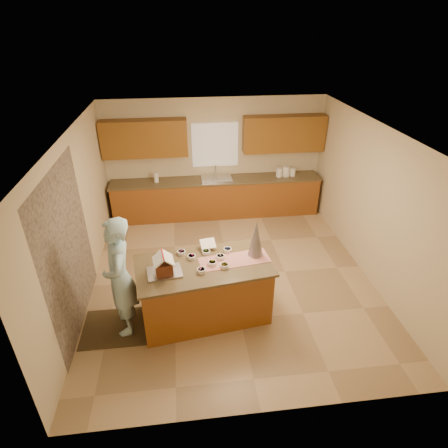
{
  "coord_description": "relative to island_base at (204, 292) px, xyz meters",
  "views": [
    {
      "loc": [
        -0.79,
        -5.49,
        4.24
      ],
      "look_at": [
        -0.1,
        0.2,
        1.0
      ],
      "focal_mm": 29.79,
      "sensor_mm": 36.0,
      "label": 1
    }
  ],
  "objects": [
    {
      "name": "floor",
      "position": [
        0.55,
        0.96,
        -0.47
      ],
      "size": [
        5.5,
        5.5,
        0.0
      ],
      "primitive_type": "plane",
      "color": "tan",
      "rests_on": "ground"
    },
    {
      "name": "ceiling",
      "position": [
        0.55,
        0.96,
        2.23
      ],
      "size": [
        5.5,
        5.5,
        0.0
      ],
      "primitive_type": "plane",
      "color": "silver",
      "rests_on": "floor"
    },
    {
      "name": "wall_back",
      "position": [
        0.55,
        3.71,
        0.88
      ],
      "size": [
        5.5,
        5.5,
        0.0
      ],
      "primitive_type": "plane",
      "color": "beige",
      "rests_on": "floor"
    },
    {
      "name": "wall_front",
      "position": [
        0.55,
        -1.79,
        0.88
      ],
      "size": [
        5.5,
        5.5,
        0.0
      ],
      "primitive_type": "plane",
      "color": "beige",
      "rests_on": "floor"
    },
    {
      "name": "wall_left",
      "position": [
        -1.95,
        0.96,
        0.88
      ],
      "size": [
        5.5,
        5.5,
        0.0
      ],
      "primitive_type": "plane",
      "color": "beige",
      "rests_on": "floor"
    },
    {
      "name": "wall_right",
      "position": [
        3.05,
        0.96,
        0.88
      ],
      "size": [
        5.5,
        5.5,
        0.0
      ],
      "primitive_type": "plane",
      "color": "beige",
      "rests_on": "floor"
    },
    {
      "name": "stone_accent",
      "position": [
        -1.93,
        0.16,
        0.78
      ],
      "size": [
        0.0,
        2.5,
        2.5
      ],
      "primitive_type": "plane",
      "rotation": [
        1.57,
        0.0,
        1.57
      ],
      "color": "gray",
      "rests_on": "wall_left"
    },
    {
      "name": "window_curtain",
      "position": [
        0.55,
        3.68,
        1.18
      ],
      "size": [
        1.05,
        0.03,
        1.0
      ],
      "primitive_type": "cube",
      "color": "white",
      "rests_on": "wall_back"
    },
    {
      "name": "back_counter_base",
      "position": [
        0.55,
        3.41,
        -0.03
      ],
      "size": [
        4.8,
        0.6,
        0.88
      ],
      "primitive_type": "cube",
      "color": "brown",
      "rests_on": "floor"
    },
    {
      "name": "back_counter_top",
      "position": [
        0.55,
        3.41,
        0.43
      ],
      "size": [
        4.85,
        0.63,
        0.04
      ],
      "primitive_type": "cube",
      "color": "brown",
      "rests_on": "back_counter_base"
    },
    {
      "name": "upper_cabinet_left",
      "position": [
        -1.0,
        3.53,
        1.43
      ],
      "size": [
        1.85,
        0.35,
        0.8
      ],
      "primitive_type": "cube",
      "color": "brown",
      "rests_on": "wall_back"
    },
    {
      "name": "upper_cabinet_right",
      "position": [
        2.1,
        3.53,
        1.43
      ],
      "size": [
        1.85,
        0.35,
        0.8
      ],
      "primitive_type": "cube",
      "color": "brown",
      "rests_on": "wall_back"
    },
    {
      "name": "sink",
      "position": [
        0.55,
        3.41,
        0.42
      ],
      "size": [
        0.7,
        0.45,
        0.12
      ],
      "primitive_type": "cube",
      "color": "silver",
      "rests_on": "back_counter_top"
    },
    {
      "name": "faucet",
      "position": [
        0.55,
        3.59,
        0.59
      ],
      "size": [
        0.03,
        0.03,
        0.28
      ],
      "primitive_type": "cylinder",
      "color": "silver",
      "rests_on": "back_counter_top"
    },
    {
      "name": "island_base",
      "position": [
        0.0,
        0.0,
        0.0
      ],
      "size": [
        2.04,
        1.22,
        0.94
      ],
      "primitive_type": "cube",
      "rotation": [
        0.0,
        0.0,
        0.14
      ],
      "color": "brown",
      "rests_on": "floor"
    },
    {
      "name": "island_top",
      "position": [
        0.0,
        0.0,
        0.49
      ],
      "size": [
        2.13,
        1.31,
        0.04
      ],
      "primitive_type": "cube",
      "rotation": [
        0.0,
        0.0,
        0.14
      ],
      "color": "brown",
      "rests_on": "island_base"
    },
    {
      "name": "table_runner",
      "position": [
        0.48,
        0.07,
        0.52
      ],
      "size": [
        1.11,
        0.53,
        0.01
      ],
      "primitive_type": "cube",
      "rotation": [
        0.0,
        0.0,
        0.14
      ],
      "color": "#A00E0B",
      "rests_on": "island_top"
    },
    {
      "name": "baking_tray",
      "position": [
        -0.57,
        -0.13,
        0.53
      ],
      "size": [
        0.54,
        0.43,
        0.03
      ],
      "primitive_type": "cube",
      "rotation": [
        0.0,
        0.0,
        0.14
      ],
      "color": "silver",
      "rests_on": "island_top"
    },
    {
      "name": "cookbook",
      "position": [
        0.1,
        0.42,
        0.61
      ],
      "size": [
        0.26,
        0.21,
        0.1
      ],
      "primitive_type": "cube",
      "rotation": [
        -1.13,
        0.0,
        0.14
      ],
      "color": "white",
      "rests_on": "island_top"
    },
    {
      "name": "tinsel_tree",
      "position": [
        0.82,
        0.17,
        0.81
      ],
      "size": [
        0.27,
        0.27,
        0.59
      ],
      "primitive_type": "cone",
      "rotation": [
        0.0,
        0.0,
        0.14
      ],
      "color": "#9D9EA8",
      "rests_on": "island_top"
    },
    {
      "name": "rug",
      "position": [
        -1.26,
        -0.13,
        -0.46
      ],
      "size": [
        1.28,
        0.83,
        0.01
      ],
      "primitive_type": "cube",
      "color": "black",
      "rests_on": "floor"
    },
    {
      "name": "boy",
      "position": [
        -1.21,
        -0.13,
        0.49
      ],
      "size": [
        0.54,
        0.74,
        1.89
      ],
      "primitive_type": "imported",
      "rotation": [
        0.0,
        0.0,
        -1.44
      ],
      "color": "#B0E3FA",
      "rests_on": "rug"
    },
    {
      "name": "canister_a",
      "position": [
        2.03,
        3.41,
        0.55
      ],
      "size": [
        0.15,
        0.15,
        0.21
      ],
      "primitive_type": "cylinder",
      "color": "white",
      "rests_on": "back_counter_top"
    },
    {
      "name": "canister_b",
      "position": [
        2.19,
        3.41,
        0.57
      ],
      "size": [
        0.17,
        0.17,
        0.24
      ],
      "primitive_type": "cylinder",
      "color": "white",
      "rests_on": "back_counter_top"
    },
    {
      "name": "canister_c",
      "position": [
        2.35,
        3.41,
        0.54
      ],
      "size": [
        0.13,
        0.13,
        0.19
      ],
      "primitive_type": "cylinder",
      "color": "white",
      "rests_on": "back_counter_top"
    },
    {
      "name": "paper_towel",
      "position": [
        -0.82,
        3.41,
        0.56
      ],
      "size": [
        0.1,
        0.1,
        0.22
      ],
      "primitive_type": "cylinder",
      "color": "white",
      "rests_on": "back_counter_top"
    },
    {
      "name": "gingerbread_house",
      "position": [
        -0.57,
        -0.13,
        0.65
      ],
      "size": [
        0.33,
        0.34,
        0.3
      ],
      "color": "brown",
      "rests_on": "baking_tray"
    },
    {
      "name": "candy_bowls",
      "position": [
        0.08,
        0.12,
        0.54
      ],
      "size": [
        0.85,
        0.63,
        0.06
      ],
      "color": "#F172CB",
      "rests_on": "island_top"
    }
  ]
}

